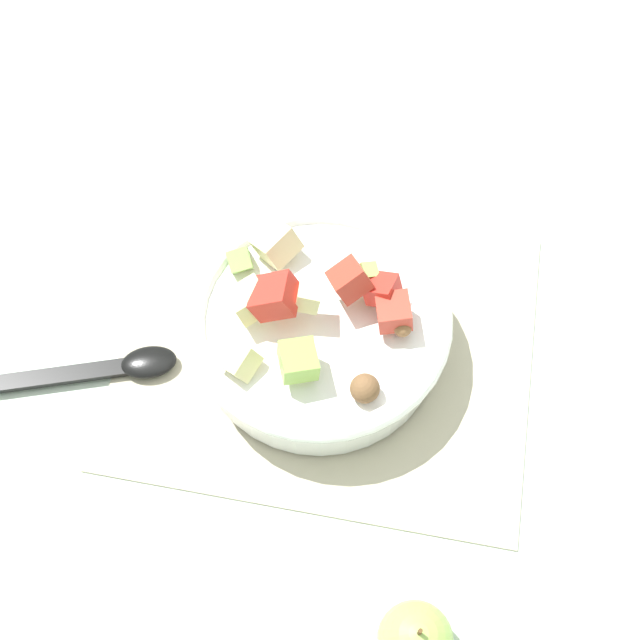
% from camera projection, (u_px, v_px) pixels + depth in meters
% --- Properties ---
extents(ground_plane, '(2.40, 2.40, 0.00)m').
position_uv_depth(ground_plane, '(327.00, 349.00, 0.89)').
color(ground_plane, silver).
extents(placemat, '(0.42, 0.35, 0.01)m').
position_uv_depth(placemat, '(327.00, 348.00, 0.89)').
color(placemat, '#BCB299').
rests_on(placemat, ground_plane).
extents(salad_bowl, '(0.26, 0.26, 0.12)m').
position_uv_depth(salad_bowl, '(319.00, 323.00, 0.85)').
color(salad_bowl, white).
rests_on(salad_bowl, placemat).
extents(serving_spoon, '(0.22, 0.10, 0.01)m').
position_uv_depth(serving_spoon, '(101.00, 369.00, 0.87)').
color(serving_spoon, black).
rests_on(serving_spoon, placemat).
extents(whole_apple, '(0.06, 0.06, 0.08)m').
position_uv_depth(whole_apple, '(415.00, 640.00, 0.72)').
color(whole_apple, '#9EC656').
rests_on(whole_apple, ground_plane).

